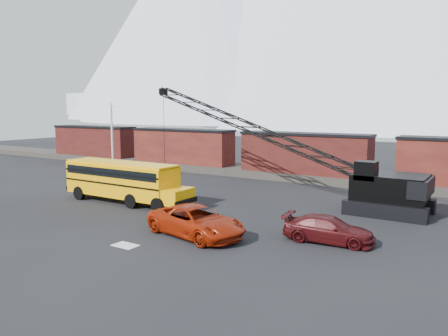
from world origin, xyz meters
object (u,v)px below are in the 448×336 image
object	(u,v)px
red_pickup	(196,221)
maroon_suv	(328,229)
school_bus	(124,180)
crawler_crane	(268,136)

from	to	relation	value
red_pickup	maroon_suv	world-z (taller)	red_pickup
school_bus	crawler_crane	xyz separation A→B (m)	(8.37, 8.10, 3.34)
maroon_suv	red_pickup	bearing A→B (deg)	107.62
maroon_suv	school_bus	bearing A→B (deg)	79.63
school_bus	maroon_suv	distance (m)	17.04
school_bus	red_pickup	bearing A→B (deg)	-22.78
maroon_suv	crawler_crane	bearing A→B (deg)	36.37
red_pickup	school_bus	bearing A→B (deg)	78.87
red_pickup	maroon_suv	xyz separation A→B (m)	(6.85, 3.04, -0.15)
maroon_suv	crawler_crane	xyz separation A→B (m)	(-8.58, 9.32, 4.40)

